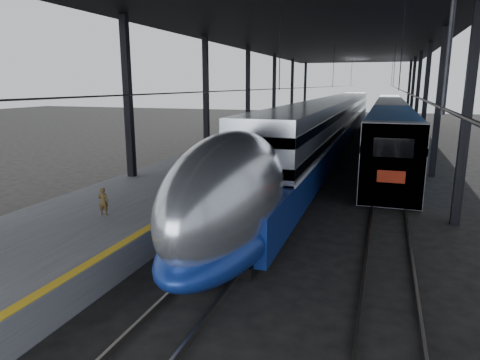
% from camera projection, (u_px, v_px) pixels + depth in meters
% --- Properties ---
extents(ground, '(160.00, 160.00, 0.00)m').
position_uv_depth(ground, '(194.00, 238.00, 16.18)').
color(ground, black).
rests_on(ground, ground).
extents(platform, '(6.00, 80.00, 1.00)m').
position_uv_depth(platform, '(256.00, 148.00, 35.65)').
color(platform, '#4C4C4F').
rests_on(platform, ground).
extents(yellow_strip, '(0.30, 80.00, 0.01)m').
position_uv_depth(yellow_strip, '(289.00, 143.00, 34.67)').
color(yellow_strip, gold).
rests_on(yellow_strip, platform).
extents(rails, '(6.52, 80.00, 0.16)m').
position_uv_depth(rails, '(354.00, 158.00, 33.25)').
color(rails, slate).
rests_on(rails, ground).
extents(canopy, '(18.00, 75.00, 9.47)m').
position_uv_depth(canopy, '(326.00, 38.00, 32.08)').
color(canopy, black).
rests_on(canopy, ground).
extents(tgv_train, '(3.08, 65.20, 4.42)m').
position_uv_depth(tgv_train, '(332.00, 125.00, 39.10)').
color(tgv_train, '#AEB0B5').
rests_on(tgv_train, ground).
extents(second_train, '(2.91, 56.05, 4.01)m').
position_uv_depth(second_train, '(389.00, 120.00, 44.62)').
color(second_train, navy).
rests_on(second_train, ground).
extents(child, '(0.43, 0.34, 1.02)m').
position_uv_depth(child, '(103.00, 201.00, 15.64)').
color(child, '#4F391A').
rests_on(child, platform).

